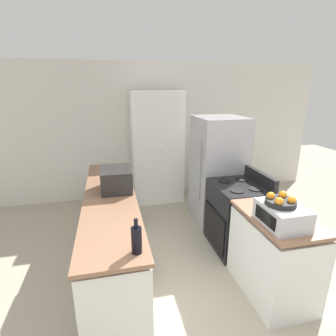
# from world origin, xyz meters

# --- Properties ---
(wall_back) EXTENTS (7.00, 0.06, 2.60)m
(wall_back) POSITION_xyz_m (0.00, 3.58, 1.30)
(wall_back) COLOR silver
(wall_back) RESTS_ON ground_plane
(counter_left) EXTENTS (0.60, 2.74, 0.91)m
(counter_left) POSITION_xyz_m (-0.82, 1.47, 0.44)
(counter_left) COLOR silver
(counter_left) RESTS_ON ground_plane
(counter_right) EXTENTS (0.60, 0.93, 0.91)m
(counter_right) POSITION_xyz_m (0.82, 0.56, 0.44)
(counter_right) COLOR silver
(counter_right) RESTS_ON ground_plane
(pantry_cabinet) EXTENTS (0.95, 0.57, 2.09)m
(pantry_cabinet) POSITION_xyz_m (0.09, 3.26, 1.04)
(pantry_cabinet) COLOR white
(pantry_cabinet) RESTS_ON ground_plane
(stove) EXTENTS (0.66, 0.76, 1.07)m
(stove) POSITION_xyz_m (0.84, 1.43, 0.47)
(stove) COLOR black
(stove) RESTS_ON ground_plane
(refrigerator) EXTENTS (0.75, 0.79, 1.72)m
(refrigerator) POSITION_xyz_m (0.88, 2.24, 0.86)
(refrigerator) COLOR #A3A3A8
(refrigerator) RESTS_ON ground_plane
(microwave) EXTENTS (0.37, 0.47, 0.27)m
(microwave) POSITION_xyz_m (-0.73, 1.63, 1.05)
(microwave) COLOR black
(microwave) RESTS_ON counter_left
(wine_bottle) EXTENTS (0.08, 0.08, 0.29)m
(wine_bottle) POSITION_xyz_m (-0.63, 0.27, 1.03)
(wine_bottle) COLOR black
(wine_bottle) RESTS_ON counter_left
(toaster_oven) EXTENTS (0.35, 0.44, 0.20)m
(toaster_oven) POSITION_xyz_m (0.72, 0.39, 1.02)
(toaster_oven) COLOR #B2B2B7
(toaster_oven) RESTS_ON counter_right
(fruit_bowl) EXTENTS (0.27, 0.27, 0.10)m
(fruit_bowl) POSITION_xyz_m (0.70, 0.41, 1.15)
(fruit_bowl) COLOR black
(fruit_bowl) RESTS_ON toaster_oven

